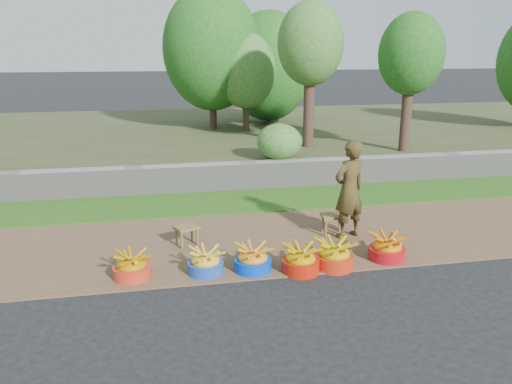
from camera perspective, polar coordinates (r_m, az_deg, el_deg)
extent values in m
plane|color=black|center=(6.35, 5.80, -9.55)|extent=(120.00, 120.00, 0.00)
cube|color=brown|center=(7.45, 3.04, -5.42)|extent=(80.00, 2.50, 0.02)
cube|color=#2D5C18|center=(9.29, 0.05, -0.93)|extent=(80.00, 1.50, 0.04)
cube|color=gray|center=(10.03, -0.89, 1.86)|extent=(80.00, 0.35, 0.55)
cube|color=#3D4324|center=(14.78, -4.28, 6.35)|extent=(80.00, 10.00, 0.50)
cylinder|color=#3A261D|center=(15.80, 1.41, 9.61)|extent=(0.16, 0.16, 0.91)
ellipsoid|color=#225D1B|center=(15.71, 1.44, 14.13)|extent=(2.64, 2.64, 3.30)
cylinder|color=#3A261D|center=(14.13, -1.15, 9.34)|extent=(0.18, 0.18, 1.16)
ellipsoid|color=#40732D|center=(14.04, -1.17, 13.70)|extent=(1.65, 1.65, 2.06)
cylinder|color=#3A261D|center=(11.73, 16.80, 8.63)|extent=(0.23, 0.23, 1.71)
ellipsoid|color=#225D1B|center=(11.65, 17.32, 14.85)|extent=(1.41, 1.41, 1.76)
cylinder|color=#3A261D|center=(14.57, -4.95, 9.98)|extent=(0.20, 0.20, 1.40)
ellipsoid|color=#225D1B|center=(14.49, -5.10, 15.95)|extent=(2.71, 2.71, 3.39)
cylinder|color=#3A261D|center=(11.83, 6.06, 9.74)|extent=(0.25, 0.25, 1.89)
ellipsoid|color=#40732D|center=(11.76, 6.27, 16.53)|extent=(1.51, 1.51, 1.88)
ellipsoid|color=#40732D|center=(10.40, 2.67, 5.77)|extent=(0.94, 0.94, 0.76)
cylinder|color=red|center=(6.41, -13.98, -8.88)|extent=(0.46, 0.46, 0.17)
ellipsoid|color=#A66C03|center=(6.36, -14.06, -7.82)|extent=(0.41, 0.41, 0.26)
cylinder|color=#1A41A4|center=(6.37, -5.77, -8.63)|extent=(0.45, 0.45, 0.16)
ellipsoid|color=gold|center=(6.32, -5.80, -7.58)|extent=(0.40, 0.40, 0.26)
cylinder|color=#0139CA|center=(6.41, -0.37, -8.35)|extent=(0.48, 0.48, 0.17)
ellipsoid|color=orange|center=(6.36, -0.37, -7.26)|extent=(0.42, 0.42, 0.27)
cylinder|color=#AD1909|center=(6.42, 5.10, -8.39)|extent=(0.48, 0.48, 0.17)
ellipsoid|color=#B28500|center=(6.36, 5.13, -7.29)|extent=(0.42, 0.42, 0.27)
cylinder|color=red|center=(6.59, 8.91, -7.81)|extent=(0.50, 0.50, 0.18)
ellipsoid|color=#AF8E03|center=(6.53, 8.96, -6.68)|extent=(0.44, 0.44, 0.29)
cylinder|color=#A80E16|center=(6.96, 14.71, -6.85)|extent=(0.49, 0.49, 0.18)
ellipsoid|color=#BF6206|center=(6.91, 14.79, -5.81)|extent=(0.43, 0.43, 0.28)
cube|color=brown|center=(7.18, -7.94, -4.04)|extent=(0.40, 0.36, 0.04)
cylinder|color=brown|center=(7.11, -8.47, -5.50)|extent=(0.03, 0.03, 0.25)
cylinder|color=brown|center=(7.21, -6.71, -5.11)|extent=(0.03, 0.03, 0.25)
cylinder|color=brown|center=(7.25, -9.08, -5.08)|extent=(0.03, 0.03, 0.25)
cylinder|color=brown|center=(7.36, -7.35, -4.71)|extent=(0.03, 0.03, 0.25)
cube|color=brown|center=(7.61, 8.83, -2.72)|extent=(0.37, 0.29, 0.04)
cylinder|color=brown|center=(7.54, 7.98, -4.11)|extent=(0.04, 0.04, 0.27)
cylinder|color=brown|center=(7.62, 9.94, -4.00)|extent=(0.04, 0.04, 0.27)
cylinder|color=brown|center=(7.71, 7.63, -3.63)|extent=(0.04, 0.04, 0.27)
cylinder|color=brown|center=(7.78, 9.55, -3.53)|extent=(0.04, 0.04, 0.27)
imported|color=black|center=(7.41, 10.60, 0.26)|extent=(0.63, 0.52, 1.46)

